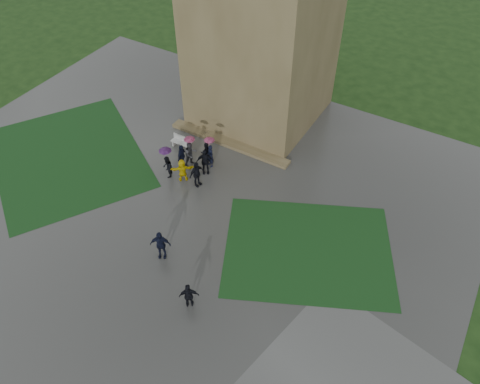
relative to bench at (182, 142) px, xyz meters
The scene contains 9 objects.
ground 9.11m from the bench, 73.49° to the right, with size 120.00×120.00×0.00m, color black.
plaza 7.21m from the bench, 68.96° to the right, with size 34.00×34.00×0.02m, color #363633.
lawn_inset_left 7.58m from the bench, 141.41° to the right, with size 11.00×9.00×0.01m, color black.
lawn_inset_right 11.70m from the bench, 18.55° to the right, with size 9.00×7.00×0.01m, color black.
tower_plinth 3.21m from the bench, 36.04° to the left, with size 9.00×0.80×0.22m, color brown.
bench is the anchor object (origin of this frame).
visitor_cluster 2.74m from the bench, 39.30° to the right, with size 2.84×3.34×2.39m.
pedestrian_mid 9.25m from the bench, 61.02° to the right, with size 1.10×0.63×1.88m, color black.
pedestrian_near 12.36m from the bench, 52.57° to the right, with size 0.96×0.55×1.65m, color black.
Camera 1 is at (13.38, -10.57, 20.21)m, focal length 35.00 mm.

